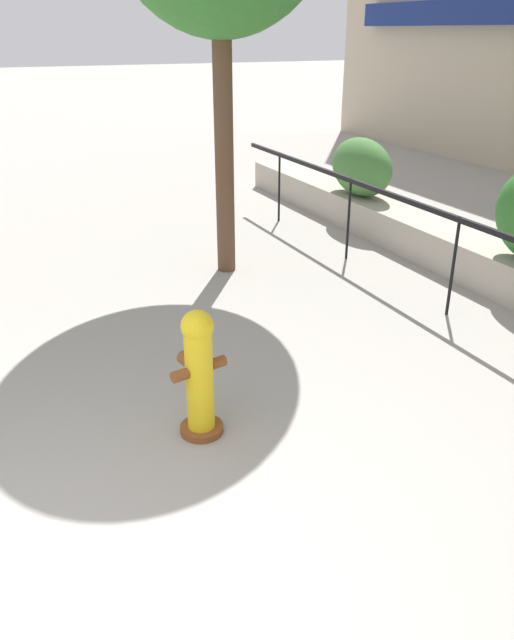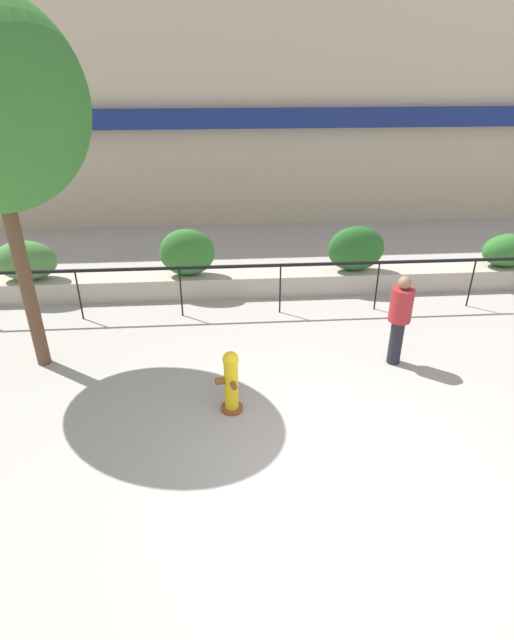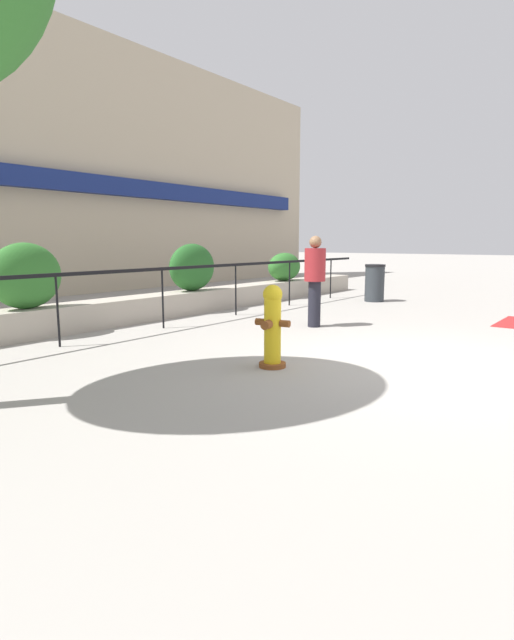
{
  "view_description": "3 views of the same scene",
  "coord_description": "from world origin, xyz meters",
  "px_view_note": "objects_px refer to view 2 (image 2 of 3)",
  "views": [
    {
      "loc": [
        2.86,
        0.15,
        2.97
      ],
      "look_at": [
        -1.56,
        2.21,
        0.7
      ],
      "focal_mm": 35.0,
      "sensor_mm": 36.0,
      "label": 1
    },
    {
      "loc": [
        -1.23,
        -4.91,
        5.06
      ],
      "look_at": [
        -0.64,
        3.12,
        0.77
      ],
      "focal_mm": 28.0,
      "sensor_mm": 36.0,
      "label": 2
    },
    {
      "loc": [
        -6.32,
        -2.17,
        1.62
      ],
      "look_at": [
        -0.57,
        2.23,
        0.48
      ],
      "focal_mm": 28.0,
      "sensor_mm": 36.0,
      "label": 3
    }
  ],
  "objects_px": {
    "hedge_bush_0": "(26,261)",
    "hedge_bush_1": "(187,253)",
    "hedge_bush_3": "(509,250)",
    "fire_hydrant": "(231,381)",
    "hedge_bush_2": "(356,249)",
    "pedestrian": "(400,315)"
  },
  "relations": [
    {
      "from": "hedge_bush_0",
      "to": "hedge_bush_1",
      "type": "relative_size",
      "value": 1.1
    },
    {
      "from": "hedge_bush_1",
      "to": "hedge_bush_3",
      "type": "xyz_separation_m",
      "value": [
        7.7,
        0.0,
        -0.15
      ]
    },
    {
      "from": "hedge_bush_3",
      "to": "fire_hydrant",
      "type": "distance_m",
      "value": 8.17
    },
    {
      "from": "hedge_bush_2",
      "to": "fire_hydrant",
      "type": "height_order",
      "value": "hedge_bush_2"
    },
    {
      "from": "hedge_bush_2",
      "to": "pedestrian",
      "type": "height_order",
      "value": "pedestrian"
    },
    {
      "from": "hedge_bush_3",
      "to": "pedestrian",
      "type": "xyz_separation_m",
      "value": [
        -3.79,
        -3.28,
        0.09
      ]
    },
    {
      "from": "fire_hydrant",
      "to": "pedestrian",
      "type": "distance_m",
      "value": 3.29
    },
    {
      "from": "pedestrian",
      "to": "fire_hydrant",
      "type": "bearing_deg",
      "value": -158.62
    },
    {
      "from": "hedge_bush_1",
      "to": "hedge_bush_3",
      "type": "relative_size",
      "value": 0.97
    },
    {
      "from": "fire_hydrant",
      "to": "hedge_bush_1",
      "type": "bearing_deg",
      "value": 101.02
    },
    {
      "from": "hedge_bush_3",
      "to": "pedestrian",
      "type": "distance_m",
      "value": 5.02
    },
    {
      "from": "fire_hydrant",
      "to": "pedestrian",
      "type": "height_order",
      "value": "pedestrian"
    },
    {
      "from": "hedge_bush_1",
      "to": "pedestrian",
      "type": "bearing_deg",
      "value": -40.04
    },
    {
      "from": "hedge_bush_2",
      "to": "hedge_bush_3",
      "type": "height_order",
      "value": "hedge_bush_2"
    },
    {
      "from": "hedge_bush_1",
      "to": "pedestrian",
      "type": "xyz_separation_m",
      "value": [
        3.91,
        -3.28,
        -0.07
      ]
    },
    {
      "from": "hedge_bush_1",
      "to": "fire_hydrant",
      "type": "bearing_deg",
      "value": -78.98
    },
    {
      "from": "hedge_bush_0",
      "to": "pedestrian",
      "type": "bearing_deg",
      "value": -23.54
    },
    {
      "from": "hedge_bush_2",
      "to": "pedestrian",
      "type": "distance_m",
      "value": 3.28
    },
    {
      "from": "hedge_bush_0",
      "to": "hedge_bush_2",
      "type": "xyz_separation_m",
      "value": [
        7.57,
        0.0,
        0.08
      ]
    },
    {
      "from": "hedge_bush_0",
      "to": "hedge_bush_3",
      "type": "xyz_separation_m",
      "value": [
        11.33,
        0.0,
        -0.06
      ]
    },
    {
      "from": "fire_hydrant",
      "to": "pedestrian",
      "type": "xyz_separation_m",
      "value": [
        3.04,
        1.19,
        0.44
      ]
    },
    {
      "from": "fire_hydrant",
      "to": "hedge_bush_0",
      "type": "bearing_deg",
      "value": 135.19
    }
  ]
}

